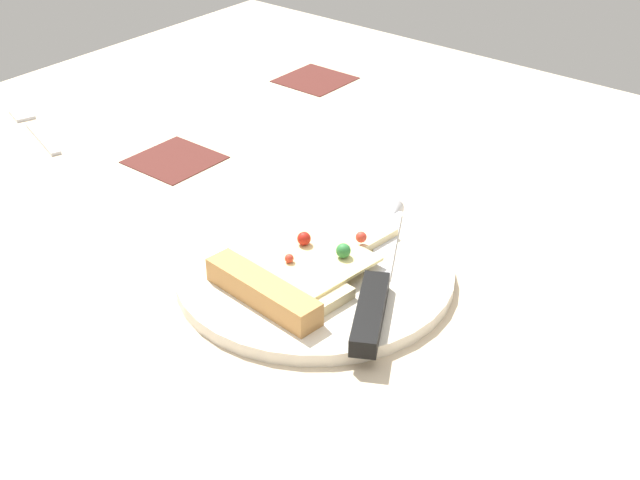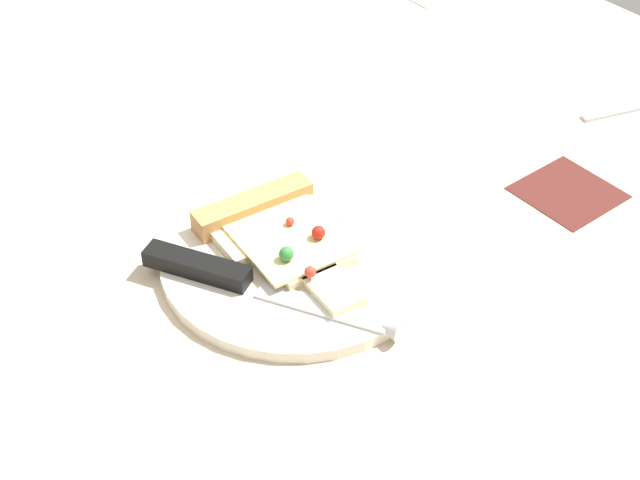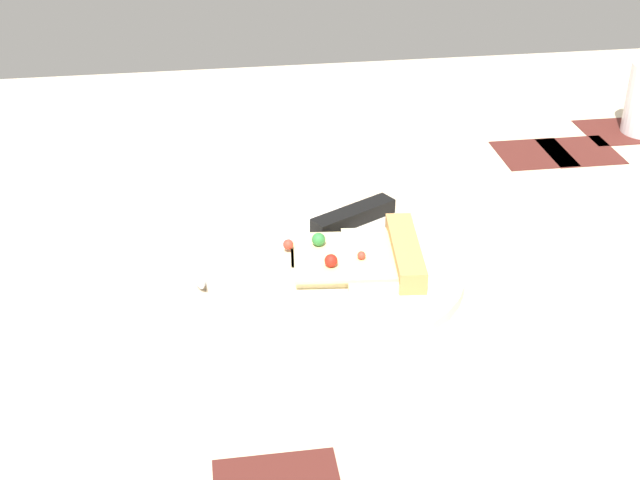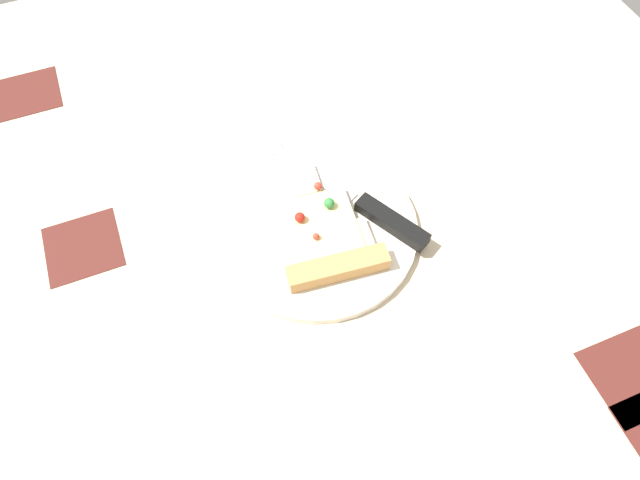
# 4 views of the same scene
# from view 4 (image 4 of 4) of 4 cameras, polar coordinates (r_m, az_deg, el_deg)

# --- Properties ---
(ground_plane) EXTENTS (1.29, 1.29, 0.03)m
(ground_plane) POSITION_cam_4_polar(r_m,az_deg,el_deg) (0.68, 0.68, -1.96)
(ground_plane) COLOR #C6B293
(ground_plane) RESTS_ON ground
(plate) EXTENTS (0.25, 0.25, 0.01)m
(plate) POSITION_cam_4_polar(r_m,az_deg,el_deg) (0.68, -0.16, 1.30)
(plate) COLOR silver
(plate) RESTS_ON ground_plane
(pizza_slice) EXTENTS (0.12, 0.18, 0.03)m
(pizza_slice) POSITION_cam_4_polar(r_m,az_deg,el_deg) (0.66, 0.44, 0.13)
(pizza_slice) COLOR beige
(pizza_slice) RESTS_ON plate
(knife) EXTENTS (0.14, 0.22, 0.02)m
(knife) POSITION_cam_4_polar(r_m,az_deg,el_deg) (0.69, 4.41, 3.85)
(knife) COLOR silver
(knife) RESTS_ON plate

